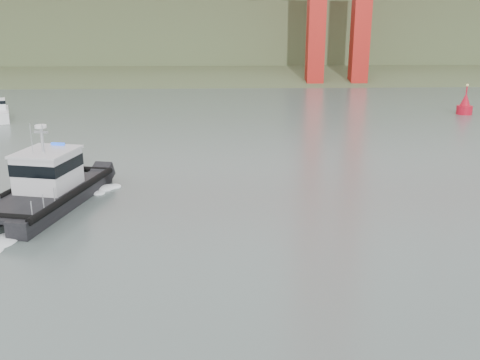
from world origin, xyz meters
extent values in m
plane|color=#52625E|center=(0.00, 0.00, 0.00)|extent=(400.00, 400.00, 0.00)
cube|color=#41502E|center=(0.00, 92.00, 0.00)|extent=(500.00, 44.72, 16.25)
cube|color=#41502E|center=(0.00, 120.00, 6.00)|extent=(500.00, 70.00, 18.00)
cube|color=#41502E|center=(0.00, 145.00, 11.00)|extent=(500.00, 60.00, 16.00)
cube|color=black|center=(-11.97, 10.83, 0.43)|extent=(3.83, 11.29, 1.23)
cube|color=black|center=(-9.28, 10.21, 0.43)|extent=(3.83, 11.29, 1.23)
cube|color=black|center=(-10.74, 10.02, 0.92)|extent=(6.18, 10.41, 0.26)
cube|color=silver|center=(-10.51, 11.02, 2.22)|extent=(3.83, 4.29, 2.36)
cube|color=black|center=(-10.51, 11.02, 2.65)|extent=(3.90, 4.36, 0.77)
cube|color=silver|center=(-10.51, 11.02, 3.49)|extent=(4.07, 4.53, 0.16)
cylinder|color=#979AA0|center=(-10.58, 10.72, 4.33)|extent=(0.16, 0.16, 1.85)
cylinder|color=white|center=(-10.58, 10.72, 5.20)|extent=(0.72, 0.72, 0.18)
cylinder|color=#B30C1F|center=(31.86, 43.62, 0.43)|extent=(1.94, 1.94, 1.30)
cone|color=#B30C1F|center=(31.86, 43.62, 1.73)|extent=(1.51, 1.51, 1.94)
cylinder|color=#B30C1F|center=(31.86, 43.62, 3.02)|extent=(0.17, 0.17, 1.08)
sphere|color=#E5D87F|center=(31.86, 43.62, 3.67)|extent=(0.32, 0.32, 0.32)
camera|label=1|loc=(0.63, -22.78, 11.69)|focal=40.00mm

